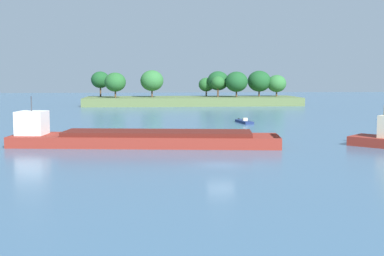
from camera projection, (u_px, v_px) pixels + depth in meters
ground_plane at (221, 165)px, 47.91m from camera, size 400.00×400.00×0.00m
treeline_island at (196, 93)px, 144.39m from camera, size 59.63×17.37×9.71m
small_motorboat at (244, 122)px, 89.88m from camera, size 2.33×6.21×0.93m
cargo_barge at (139, 138)px, 60.82m from camera, size 32.08×10.27×5.88m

